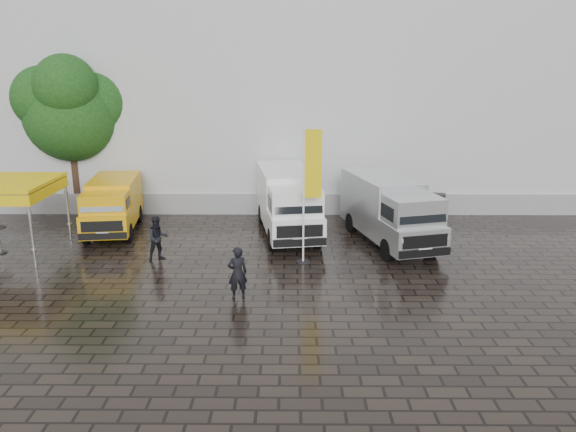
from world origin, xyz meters
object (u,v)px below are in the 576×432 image
van_silver (389,212)px  flagpole (309,187)px  person_front (238,273)px  person_tent (158,238)px  wheelie_bin (437,205)px  van_white (288,204)px  van_yellow (113,207)px  canopy_tent (3,185)px

van_silver → flagpole: bearing=-160.6°
person_front → person_tent: 4.86m
wheelie_bin → flagpole: bearing=-120.0°
wheelie_bin → person_tent: person_tent is taller
van_white → van_yellow: bearing=169.2°
van_yellow → wheelie_bin: bearing=2.5°
van_silver → person_front: van_silver is taller
wheelie_bin → person_front: person_front is taller
person_front → canopy_tent: bearing=-42.4°
wheelie_bin → person_tent: (-11.87, -6.09, 0.26)m
van_yellow → person_front: (6.04, -7.11, -0.28)m
canopy_tent → flagpole: 11.49m
canopy_tent → flagpole: bearing=-4.8°
van_white → wheelie_bin: (7.09, 2.83, -0.77)m
flagpole → wheelie_bin: (6.31, 6.33, -2.27)m
person_front → van_yellow: bearing=-66.9°
van_yellow → flagpole: flagpole is taller
van_silver → wheelie_bin: bearing=38.8°
wheelie_bin → person_tent: 13.34m
van_white → canopy_tent: 11.05m
person_front → person_tent: person_front is taller
person_tent → van_yellow: bearing=98.8°
van_white → van_silver: 4.28m
person_tent → person_front: bearing=-76.6°
wheelie_bin → canopy_tent: bearing=-148.2°
canopy_tent → wheelie_bin: canopy_tent is taller
van_white → flagpole: bearing=-86.2°
flagpole → van_silver: bearing=34.2°
person_front → person_tent: (-3.29, 3.58, -0.02)m
flagpole → wheelie_bin: flagpole is taller
wheelie_bin → van_white: bearing=-143.3°
van_yellow → flagpole: size_ratio=0.96×
van_yellow → canopy_tent: (-3.14, -2.80, 1.54)m
van_yellow → person_tent: size_ratio=2.95×
van_silver → person_tent: bearing=177.9°
person_tent → wheelie_bin: bearing=-2.0°
van_silver → wheelie_bin: van_silver is taller
van_yellow → person_tent: bearing=-59.5°
van_white → person_front: (-1.49, -6.84, -0.49)m
canopy_tent → flagpole: flagpole is taller
van_white → wheelie_bin: 7.67m
flagpole → wheelie_bin: 9.22m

